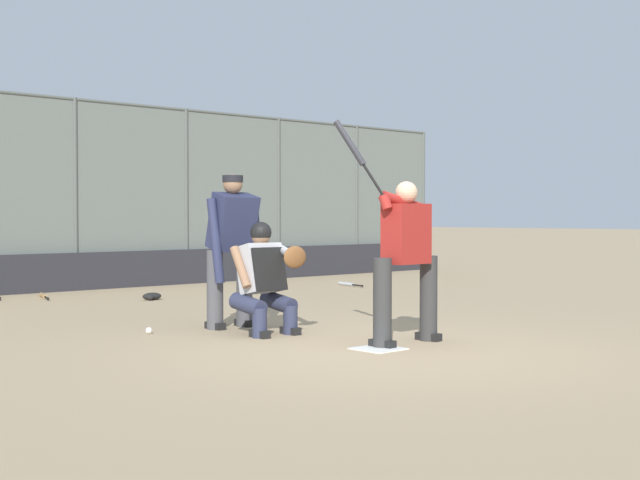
{
  "coord_description": "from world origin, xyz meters",
  "views": [
    {
      "loc": [
        6.3,
        6.01,
        1.3
      ],
      "look_at": [
        -0.14,
        -1.0,
        1.05
      ],
      "focal_mm": 50.0,
      "sensor_mm": 36.0,
      "label": 1
    }
  ],
  "objects": [
    {
      "name": "home_plate_marker",
      "position": [
        0.0,
        0.0,
        0.01
      ],
      "size": [
        0.43,
        0.43,
        0.01
      ],
      "primitive_type": "cube",
      "color": "white",
      "rests_on": "ground_plane"
    },
    {
      "name": "spare_bat_by_padding",
      "position": [
        -0.05,
        -7.44,
        0.03
      ],
      "size": [
        0.32,
        0.83,
        0.07
      ],
      "rotation": [
        0.0,
        0.0,
        4.39
      ],
      "color": "black",
      "rests_on": "ground_plane"
    },
    {
      "name": "backstop_fence",
      "position": [
        -0.0,
        -8.52,
        1.79
      ],
      "size": [
        21.16,
        0.08,
        3.4
      ],
      "color": "#515651",
      "rests_on": "ground_plane"
    },
    {
      "name": "spare_bat_near_backstop",
      "position": [
        -5.36,
        -5.91,
        0.03
      ],
      "size": [
        0.21,
        0.8,
        0.07
      ],
      "rotation": [
        0.0,
        0.0,
        4.51
      ],
      "color": "black",
      "rests_on": "ground_plane"
    },
    {
      "name": "baseball_loose",
      "position": [
        1.05,
        -2.51,
        0.04
      ],
      "size": [
        0.07,
        0.07,
        0.07
      ],
      "primitive_type": "sphere",
      "color": "white",
      "rests_on": "ground_plane"
    },
    {
      "name": "fielding_glove_on_dirt",
      "position": [
        -1.14,
        -5.97,
        0.06
      ],
      "size": [
        0.32,
        0.24,
        0.11
      ],
      "color": "black",
      "rests_on": "ground_plane"
    },
    {
      "name": "ground_plane",
      "position": [
        0.0,
        0.0,
        0.0
      ],
      "size": [
        160.0,
        160.0,
        0.0
      ],
      "primitive_type": "plane",
      "color": "tan"
    },
    {
      "name": "padding_wall",
      "position": [
        0.0,
        -8.42,
        0.33
      ],
      "size": [
        20.66,
        0.18,
        0.66
      ],
      "primitive_type": "cube",
      "color": "#28282D",
      "rests_on": "ground_plane"
    },
    {
      "name": "umpire_home",
      "position": [
        0.05,
        -2.3,
        0.97
      ],
      "size": [
        0.73,
        0.45,
        1.79
      ],
      "rotation": [
        0.0,
        0.0,
        -0.03
      ],
      "color": "#4C4C51",
      "rests_on": "ground_plane"
    },
    {
      "name": "batter_at_plate",
      "position": [
        -0.45,
        -0.06,
        0.91
      ],
      "size": [
        1.09,
        0.62,
        2.27
      ],
      "rotation": [
        0.0,
        0.0,
        0.05
      ],
      "color": "#333333",
      "rests_on": "ground_plane"
    },
    {
      "name": "catcher_behind_plate",
      "position": [
        0.12,
        -1.61,
        0.65
      ],
      "size": [
        0.66,
        0.76,
        1.24
      ],
      "rotation": [
        0.0,
        0.0,
        -0.02
      ],
      "color": "#2D334C",
      "rests_on": "ground_plane"
    },
    {
      "name": "bleachers_beyond",
      "position": [
        -1.65,
        -11.38,
        0.59
      ],
      "size": [
        14.76,
        3.05,
        1.8
      ],
      "color": "slate",
      "rests_on": "ground_plane"
    }
  ]
}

